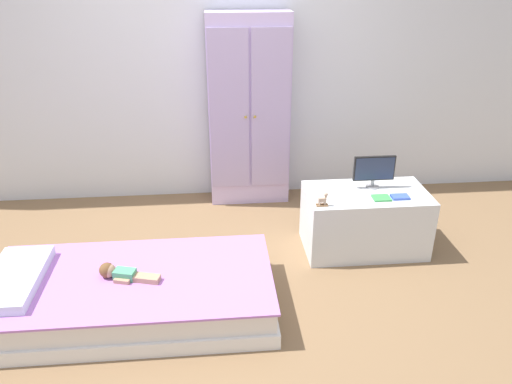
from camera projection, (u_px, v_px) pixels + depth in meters
The scene contains 11 objects.
ground_plane at pixel (217, 290), 3.44m from camera, with size 10.00×10.00×0.02m, color brown.
back_wall at pixel (208, 50), 4.27m from camera, with size 6.40×0.05×2.70m, color silver.
bed at pixel (132, 294), 3.19m from camera, with size 1.80×0.91×0.25m.
pillow at pixel (14, 279), 3.06m from camera, with size 0.32×0.65×0.07m, color silver.
doll at pixel (118, 273), 3.11m from camera, with size 0.39×0.17×0.10m.
wardrobe at pixel (249, 112), 4.36m from camera, with size 0.71×0.29×1.68m.
tv_stand at pixel (364, 220), 3.83m from camera, with size 0.91×0.51×0.48m, color silver.
tv_monitor at pixel (374, 169), 3.74m from camera, with size 0.31×0.10×0.25m.
rocking_horse_toy at pixel (323, 200), 3.50m from camera, with size 0.08×0.04×0.10m.
book_green at pixel (381, 198), 3.62m from camera, with size 0.13×0.11×0.01m, color #429E51.
book_blue at pixel (400, 197), 3.63m from camera, with size 0.13×0.08×0.02m, color blue.
Camera 1 is at (0.01, -2.83, 2.09)m, focal length 34.88 mm.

